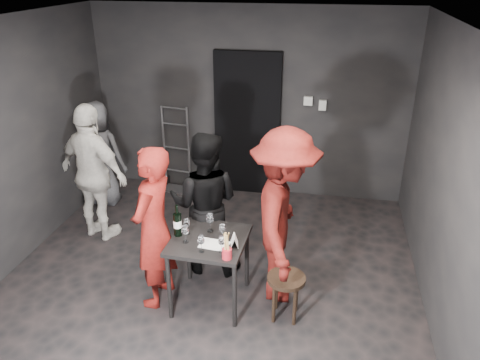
% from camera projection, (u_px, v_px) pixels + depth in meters
% --- Properties ---
extents(floor, '(4.50, 5.00, 0.02)m').
position_uv_depth(floor, '(206.00, 288.00, 5.02)').
color(floor, black).
rests_on(floor, ground).
extents(ceiling, '(4.50, 5.00, 0.02)m').
position_uv_depth(ceiling, '(196.00, 26.00, 3.88)').
color(ceiling, silver).
rests_on(ceiling, ground).
extents(wall_back, '(4.50, 0.04, 2.70)m').
position_uv_depth(wall_back, '(248.00, 104.00, 6.68)').
color(wall_back, black).
rests_on(wall_back, ground).
extents(wall_right, '(0.04, 5.00, 2.70)m').
position_uv_depth(wall_right, '(452.00, 194.00, 4.06)').
color(wall_right, black).
rests_on(wall_right, ground).
extents(doorway, '(0.95, 0.10, 2.10)m').
position_uv_depth(doorway, '(247.00, 125.00, 6.75)').
color(doorway, black).
rests_on(doorway, ground).
extents(wallbox_upper, '(0.12, 0.06, 0.12)m').
position_uv_depth(wallbox_upper, '(308.00, 101.00, 6.44)').
color(wallbox_upper, '#B7B7B2').
rests_on(wallbox_upper, wall_back).
extents(wallbox_lower, '(0.10, 0.06, 0.14)m').
position_uv_depth(wallbox_lower, '(323.00, 105.00, 6.43)').
color(wallbox_lower, '#B7B7B2').
rests_on(wallbox_lower, wall_back).
extents(hand_truck, '(0.43, 0.36, 1.28)m').
position_uv_depth(hand_truck, '(177.00, 174.00, 7.18)').
color(hand_truck, '#B2B2B7').
rests_on(hand_truck, floor).
extents(tasting_table, '(0.72, 0.72, 0.75)m').
position_uv_depth(tasting_table, '(209.00, 247.00, 4.57)').
color(tasting_table, black).
rests_on(tasting_table, floor).
extents(stool, '(0.37, 0.37, 0.47)m').
position_uv_depth(stool, '(286.00, 285.00, 4.47)').
color(stool, '#382A1C').
rests_on(stool, floor).
extents(server_red, '(0.52, 0.73, 1.88)m').
position_uv_depth(server_red, '(153.00, 219.00, 4.50)').
color(server_red, maroon).
rests_on(server_red, floor).
extents(woman_black, '(0.87, 0.50, 1.75)m').
position_uv_depth(woman_black, '(205.00, 198.00, 5.03)').
color(woman_black, black).
rests_on(woman_black, floor).
extents(man_maroon, '(0.76, 1.47, 2.22)m').
position_uv_depth(man_maroon, '(284.00, 199.00, 4.50)').
color(man_maroon, '#5C130F').
rests_on(man_maroon, floor).
extents(bystander_cream, '(1.29, 0.91, 1.99)m').
position_uv_depth(bystander_cream, '(92.00, 164.00, 5.59)').
color(bystander_cream, white).
rests_on(bystander_cream, floor).
extents(bystander_grey, '(0.74, 0.41, 1.49)m').
position_uv_depth(bystander_grey, '(98.00, 154.00, 6.53)').
color(bystander_grey, '#55565B').
rests_on(bystander_grey, floor).
extents(tasting_mat, '(0.29, 0.21, 0.00)m').
position_uv_depth(tasting_mat, '(214.00, 245.00, 4.43)').
color(tasting_mat, white).
rests_on(tasting_mat, tasting_table).
extents(wine_glass_a, '(0.08, 0.08, 0.19)m').
position_uv_depth(wine_glass_a, '(185.00, 233.00, 4.44)').
color(wine_glass_a, white).
rests_on(wine_glass_a, tasting_table).
extents(wine_glass_b, '(0.09, 0.09, 0.18)m').
position_uv_depth(wine_glass_b, '(187.00, 226.00, 4.58)').
color(wine_glass_b, white).
rests_on(wine_glass_b, tasting_table).
extents(wine_glass_c, '(0.10, 0.10, 0.21)m').
position_uv_depth(wine_glass_c, '(210.00, 222.00, 4.62)').
color(wine_glass_c, white).
rests_on(wine_glass_c, tasting_table).
extents(wine_glass_d, '(0.08, 0.08, 0.18)m').
position_uv_depth(wine_glass_d, '(201.00, 243.00, 4.29)').
color(wine_glass_d, white).
rests_on(wine_glass_d, tasting_table).
extents(wine_glass_e, '(0.08, 0.08, 0.18)m').
position_uv_depth(wine_glass_e, '(222.00, 244.00, 4.29)').
color(wine_glass_e, white).
rests_on(wine_glass_e, tasting_table).
extents(wine_glass_f, '(0.09, 0.09, 0.18)m').
position_uv_depth(wine_glass_f, '(222.00, 232.00, 4.48)').
color(wine_glass_f, white).
rests_on(wine_glass_f, tasting_table).
extents(wine_bottle, '(0.08, 0.08, 0.33)m').
position_uv_depth(wine_bottle, '(178.00, 224.00, 4.54)').
color(wine_bottle, black).
rests_on(wine_bottle, tasting_table).
extents(breadstick_cup, '(0.09, 0.09, 0.28)m').
position_uv_depth(breadstick_cup, '(227.00, 246.00, 4.18)').
color(breadstick_cup, '#B11C28').
rests_on(breadstick_cup, tasting_table).
extents(reserved_card, '(0.11, 0.15, 0.10)m').
position_uv_depth(reserved_card, '(233.00, 240.00, 4.41)').
color(reserved_card, white).
rests_on(reserved_card, tasting_table).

